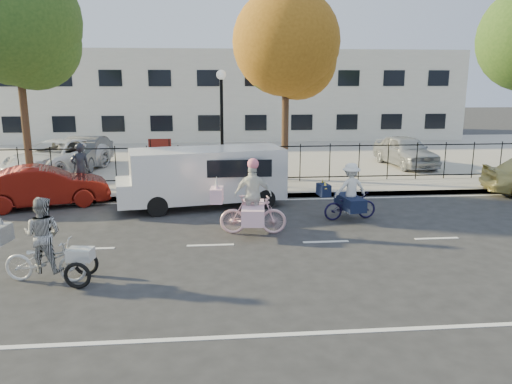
{
  "coord_description": "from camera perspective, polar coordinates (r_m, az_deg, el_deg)",
  "views": [
    {
      "loc": [
        0.05,
        -12.17,
        4.15
      ],
      "look_at": [
        1.28,
        1.2,
        1.1
      ],
      "focal_mm": 35.0,
      "sensor_mm": 36.0,
      "label": 1
    }
  ],
  "objects": [
    {
      "name": "bull_bike",
      "position": [
        15.21,
        10.64,
        -0.59
      ],
      "size": [
        1.89,
        1.31,
        1.72
      ],
      "rotation": [
        0.0,
        0.0,
        1.72
      ],
      "color": "black",
      "rests_on": "ground"
    },
    {
      "name": "lot_car_d",
      "position": [
        24.47,
        16.71,
        4.54
      ],
      "size": [
        2.12,
        4.34,
        1.42
      ],
      "primitive_type": "imported",
      "rotation": [
        0.0,
        0.0,
        0.11
      ],
      "color": "#A9ACB0",
      "rests_on": "parking_lot"
    },
    {
      "name": "unicorn_bike",
      "position": [
        13.52,
        -0.49,
        -1.66
      ],
      "size": [
        2.1,
        1.47,
        2.1
      ],
      "rotation": [
        0.0,
        0.0,
        1.47
      ],
      "color": "#F8BCC5",
      "rests_on": "ground"
    },
    {
      "name": "street_sign",
      "position": [
        19.26,
        -10.9,
        4.41
      ],
      "size": [
        0.85,
        0.06,
        1.8
      ],
      "color": "black",
      "rests_on": "sidewalk"
    },
    {
      "name": "tree_mid",
      "position": [
        20.14,
        3.85,
        16.13
      ],
      "size": [
        4.15,
        4.15,
        7.61
      ],
      "color": "#442D1D",
      "rests_on": "ground"
    },
    {
      "name": "lot_car_b",
      "position": [
        23.1,
        -21.77,
        3.73
      ],
      "size": [
        4.04,
        5.71,
        1.45
      ],
      "primitive_type": "imported",
      "rotation": [
        0.0,
        0.0,
        -0.35
      ],
      "color": "white",
      "rests_on": "parking_lot"
    },
    {
      "name": "curb",
      "position": [
        17.69,
        -5.28,
        -0.57
      ],
      "size": [
        60.0,
        0.1,
        0.15
      ],
      "primitive_type": "cube",
      "color": "#A8A399",
      "rests_on": "ground"
    },
    {
      "name": "lot_car_c",
      "position": [
        24.15,
        -19.07,
        4.25
      ],
      "size": [
        1.92,
        4.41,
        1.41
      ],
      "primitive_type": "imported",
      "rotation": [
        0.0,
        0.0,
        -0.1
      ],
      "color": "#4B4D53",
      "rests_on": "parking_lot"
    },
    {
      "name": "road_markings",
      "position": [
        12.85,
        -5.23,
        -6.07
      ],
      "size": [
        60.0,
        9.52,
        0.01
      ],
      "primitive_type": null,
      "color": "silver",
      "rests_on": "ground"
    },
    {
      "name": "building",
      "position": [
        37.19,
        -5.44,
        10.97
      ],
      "size": [
        34.0,
        10.0,
        6.0
      ],
      "primitive_type": "cube",
      "color": "silver",
      "rests_on": "ground"
    },
    {
      "name": "iron_fence",
      "position": [
        19.64,
        -5.34,
        3.22
      ],
      "size": [
        58.0,
        0.06,
        1.5
      ],
      "primitive_type": null,
      "color": "black",
      "rests_on": "sidewalk"
    },
    {
      "name": "tree_west",
      "position": [
        20.74,
        -25.34,
        16.69
      ],
      "size": [
        4.66,
        4.66,
        8.54
      ],
      "color": "#442D1D",
      "rests_on": "ground"
    },
    {
      "name": "parking_lot",
      "position": [
        27.47,
        -5.32,
        4.21
      ],
      "size": [
        60.0,
        15.6,
        0.15
      ],
      "primitive_type": "cube",
      "color": "#A8A399",
      "rests_on": "ground"
    },
    {
      "name": "ground",
      "position": [
        12.86,
        -5.23,
        -6.09
      ],
      "size": [
        120.0,
        120.0,
        0.0
      ],
      "primitive_type": "plane",
      "color": "#333334"
    },
    {
      "name": "red_sedan",
      "position": [
        17.89,
        -23.08,
        0.57
      ],
      "size": [
        4.36,
        2.61,
        1.36
      ],
      "primitive_type": "imported",
      "rotation": [
        0.0,
        0.0,
        1.88
      ],
      "color": "#63110B",
      "rests_on": "ground"
    },
    {
      "name": "zebra_trike",
      "position": [
        11.28,
        -23.02,
        -6.05
      ],
      "size": [
        2.13,
        0.98,
        1.82
      ],
      "rotation": [
        0.0,
        0.0,
        1.42
      ],
      "color": "silver",
      "rests_on": "ground"
    },
    {
      "name": "lamppost",
      "position": [
        19.0,
        -3.95,
        9.64
      ],
      "size": [
        0.36,
        0.36,
        4.33
      ],
      "color": "black",
      "rests_on": "sidewalk"
    },
    {
      "name": "white_van",
      "position": [
        16.51,
        -5.9,
        1.96
      ],
      "size": [
        5.7,
        2.73,
        1.92
      ],
      "rotation": [
        0.0,
        0.0,
        0.19
      ],
      "color": "white",
      "rests_on": "ground"
    },
    {
      "name": "sidewalk",
      "position": [
        18.72,
        -5.29,
        0.17
      ],
      "size": [
        60.0,
        2.2,
        0.15
      ],
      "primitive_type": "cube",
      "color": "#A8A399",
      "rests_on": "ground"
    },
    {
      "name": "pedestrian",
      "position": [
        18.9,
        -19.44,
        2.61
      ],
      "size": [
        0.78,
        0.69,
        1.79
      ],
      "primitive_type": "imported",
      "rotation": [
        0.0,
        0.0,
        3.65
      ],
      "color": "black",
      "rests_on": "sidewalk"
    }
  ]
}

